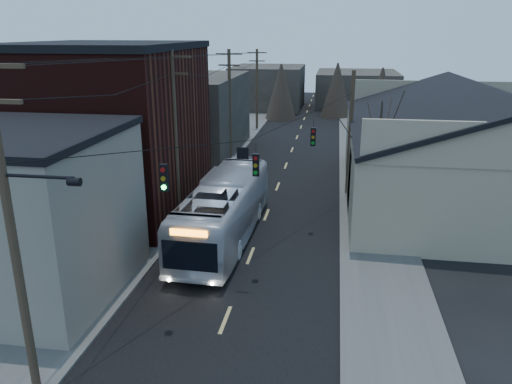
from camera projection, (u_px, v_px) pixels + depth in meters
road_surface at (283, 172)px, 40.46m from camera, size 9.00×110.00×0.02m
sidewalk_left at (206, 168)px, 41.41m from camera, size 4.00×110.00×0.12m
sidewalk_right at (365, 175)px, 39.47m from camera, size 4.00×110.00×0.12m
building_clapboard at (20, 216)px, 20.99m from camera, size 8.00×8.00×7.00m
building_brick at (108, 131)px, 31.01m from camera, size 10.00×12.00×10.00m
building_left_far at (189, 114)px, 46.43m from camera, size 9.00×14.00×7.00m
warehouse at (471, 161)px, 33.00m from camera, size 16.16×20.60×7.73m
building_far_left at (268, 87)px, 73.30m from camera, size 10.00×12.00×6.00m
building_far_right at (357, 88)px, 76.22m from camera, size 12.00×14.00×5.00m
bare_tree at (378, 163)px, 28.99m from camera, size 0.40×0.40×7.20m
utility_lines at (230, 123)px, 33.89m from camera, size 11.24×45.28×10.50m
bus at (224, 210)px, 26.97m from camera, size 3.18×12.25×3.39m
parked_car at (239, 166)px, 39.74m from camera, size 1.47×3.94×1.29m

